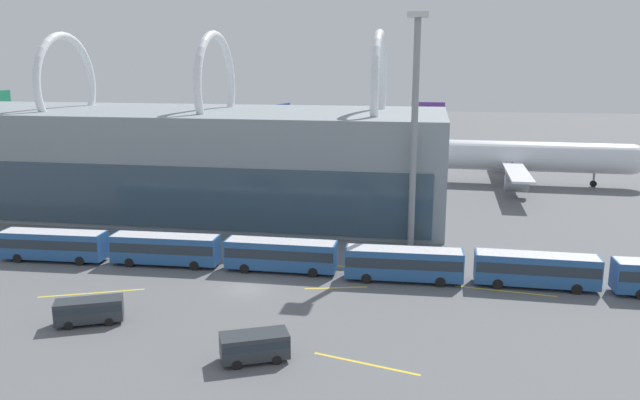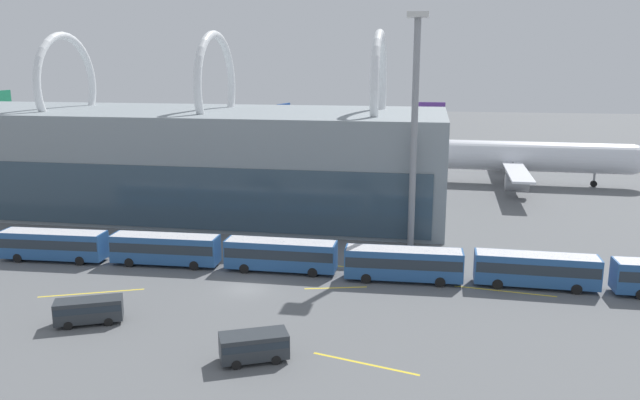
{
  "view_description": "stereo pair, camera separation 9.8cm",
  "coord_description": "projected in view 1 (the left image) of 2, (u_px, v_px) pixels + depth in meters",
  "views": [
    {
      "loc": [
        16.64,
        -54.3,
        21.36
      ],
      "look_at": [
        3.38,
        21.95,
        4.0
      ],
      "focal_mm": 35.0,
      "sensor_mm": 36.0,
      "label": 1
    },
    {
      "loc": [
        16.73,
        -54.28,
        21.36
      ],
      "look_at": [
        3.38,
        21.95,
        4.0
      ],
      "focal_mm": 35.0,
      "sensor_mm": 36.0,
      "label": 2
    }
  ],
  "objects": [
    {
      "name": "shuttle_bus_4",
      "position": [
        536.0,
        268.0,
        59.68
      ],
      "size": [
        11.55,
        2.86,
        3.28
      ],
      "rotation": [
        0.0,
        0.0,
        -0.02
      ],
      "color": "#285693",
      "rests_on": "ground_plane"
    },
    {
      "name": "floodlight_mast",
      "position": [
        415.0,
        115.0,
        69.96
      ],
      "size": [
        2.35,
        2.35,
        26.5
      ],
      "color": "gray",
      "rests_on": "ground_plane"
    },
    {
      "name": "airliner_at_gate_far",
      "position": [
        245.0,
        156.0,
        110.89
      ],
      "size": [
        44.3,
        42.78,
        13.01
      ],
      "rotation": [
        0.0,
        0.0,
        -1.79
      ],
      "color": "white",
      "rests_on": "ground_plane"
    },
    {
      "name": "shuttle_bus_1",
      "position": [
        165.0,
        248.0,
        66.19
      ],
      "size": [
        11.58,
        2.98,
        3.28
      ],
      "rotation": [
        0.0,
        0.0,
        0.03
      ],
      "color": "#285693",
      "rests_on": "ground_plane"
    },
    {
      "name": "shuttle_bus_0",
      "position": [
        54.0,
        244.0,
        67.67
      ],
      "size": [
        11.61,
        3.1,
        3.28
      ],
      "rotation": [
        0.0,
        0.0,
        0.04
      ],
      "color": "#285693",
      "rests_on": "ground_plane"
    },
    {
      "name": "lane_stripe_3",
      "position": [
        337.0,
        266.0,
        66.34
      ],
      "size": [
        11.46,
        3.0,
        0.01
      ],
      "primitive_type": "cube",
      "rotation": [
        0.0,
        0.0,
        -0.24
      ],
      "color": "yellow",
      "rests_on": "ground_plane"
    },
    {
      "name": "lane_stripe_0",
      "position": [
        92.0,
        293.0,
        58.53
      ],
      "size": [
        8.89,
        3.89,
        0.01
      ],
      "primitive_type": "cube",
      "rotation": [
        0.0,
        0.0,
        0.39
      ],
      "color": "yellow",
      "rests_on": "ground_plane"
    },
    {
      "name": "service_van_foreground",
      "position": [
        89.0,
        309.0,
        51.5
      ],
      "size": [
        5.68,
        3.92,
        2.11
      ],
      "rotation": [
        0.0,
        0.0,
        0.42
      ],
      "color": "#2D3338",
      "rests_on": "ground_plane"
    },
    {
      "name": "lane_stripe_4",
      "position": [
        336.0,
        288.0,
        59.89
      ],
      "size": [
        5.9,
        1.8,
        0.01
      ],
      "primitive_type": "cube",
      "rotation": [
        0.0,
        0.0,
        0.26
      ],
      "color": "yellow",
      "rests_on": "ground_plane"
    },
    {
      "name": "lane_stripe_2",
      "position": [
        505.0,
        291.0,
        59.04
      ],
      "size": [
        9.32,
        1.48,
        0.01
      ],
      "primitive_type": "cube",
      "rotation": [
        0.0,
        0.0,
        -0.13
      ],
      "color": "yellow",
      "rests_on": "ground_plane"
    },
    {
      "name": "service_van_crossing",
      "position": [
        254.0,
        345.0,
        45.12
      ],
      "size": [
        5.37,
        3.99,
        2.09
      ],
      "rotation": [
        0.0,
        0.0,
        0.43
      ],
      "color": "#2D3338",
      "rests_on": "ground_plane"
    },
    {
      "name": "shuttle_bus_2",
      "position": [
        281.0,
        254.0,
        64.17
      ],
      "size": [
        11.52,
        2.73,
        3.28
      ],
      "rotation": [
        0.0,
        0.0,
        0.0
      ],
      "color": "#285693",
      "rests_on": "ground_plane"
    },
    {
      "name": "ground_plane",
      "position": [
        246.0,
        289.0,
        59.65
      ],
      "size": [
        440.0,
        440.0,
        0.0
      ],
      "primitive_type": "plane",
      "color": "slate"
    },
    {
      "name": "shuttle_bus_3",
      "position": [
        404.0,
        262.0,
        61.38
      ],
      "size": [
        11.58,
        2.99,
        3.28
      ],
      "rotation": [
        0.0,
        0.0,
        0.03
      ],
      "color": "#285693",
      "rests_on": "ground_plane"
    },
    {
      "name": "lane_stripe_1",
      "position": [
        366.0,
        364.0,
        44.91
      ],
      "size": [
        7.94,
        2.33,
        0.01
      ],
      "primitive_type": "cube",
      "rotation": [
        0.0,
        0.0,
        -0.26
      ],
      "color": "yellow",
      "rests_on": "ground_plane"
    },
    {
      "name": "airliner_parked_remote",
      "position": [
        516.0,
        156.0,
        109.21
      ],
      "size": [
        41.81,
        41.42,
        14.16
      ],
      "rotation": [
        0.0,
        0.0,
        6.26
      ],
      "color": "silver",
      "rests_on": "ground_plane"
    }
  ]
}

